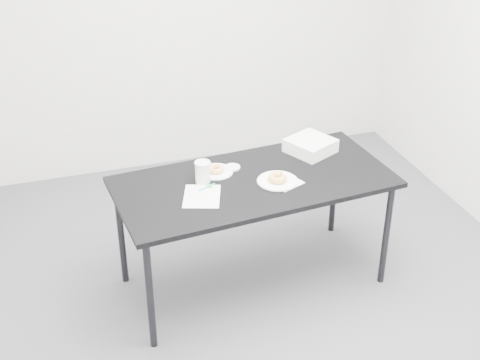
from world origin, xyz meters
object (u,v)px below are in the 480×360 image
object	(u,v)px
donut_far	(216,169)
coffee_cup	(203,172)
pen	(207,187)
donut_near	(278,178)
plate_far	(216,172)
scorecard	(202,196)
bakery_box	(310,146)
plate_near	(278,181)
table	(254,188)

from	to	relation	value
donut_far	coffee_cup	bearing A→B (deg)	-139.27
pen	donut_near	size ratio (longest dim) A/B	1.05
donut_far	coffee_cup	size ratio (longest dim) A/B	0.74
plate_far	scorecard	bearing A→B (deg)	-121.70
scorecard	donut_far	size ratio (longest dim) A/B	2.64
bakery_box	scorecard	bearing A→B (deg)	176.19
donut_near	bakery_box	bearing A→B (deg)	42.13
plate_far	donut_near	bearing A→B (deg)	-35.94
plate_near	donut_near	bearing A→B (deg)	0.00
scorecard	donut_far	distance (m)	0.30
table	coffee_cup	bearing A→B (deg)	161.69
scorecard	pen	distance (m)	0.10
table	donut_far	xyz separation A→B (m)	(-0.19, 0.16, 0.08)
pen	plate_near	xyz separation A→B (m)	(0.42, -0.06, 0.00)
coffee_cup	bakery_box	bearing A→B (deg)	12.64
pen	plate_near	distance (m)	0.43
plate_far	table	bearing A→B (deg)	-40.15
plate_near	donut_near	xyz separation A→B (m)	(0.00, 0.00, 0.02)
plate_far	bakery_box	xyz separation A→B (m)	(0.67, 0.08, 0.04)
pen	bakery_box	bearing A→B (deg)	-6.28
pen	coffee_cup	bearing A→B (deg)	67.49
donut_far	coffee_cup	xyz separation A→B (m)	(-0.11, -0.09, 0.05)
plate_far	donut_far	size ratio (longest dim) A/B	2.13
bakery_box	donut_near	bearing A→B (deg)	-163.89
pen	donut_far	bearing A→B (deg)	34.05
donut_near	donut_far	bearing A→B (deg)	144.06
coffee_cup	scorecard	bearing A→B (deg)	-107.17
pen	plate_far	distance (m)	0.20
scorecard	plate_near	size ratio (longest dim) A/B	1.06
pen	coffee_cup	size ratio (longest dim) A/B	0.91
table	donut_far	size ratio (longest dim) A/B	17.35
donut_far	coffee_cup	distance (m)	0.15
donut_far	pen	bearing A→B (deg)	-121.60
plate_near	coffee_cup	world-z (taller)	coffee_cup
plate_near	scorecard	bearing A→B (deg)	-177.19
plate_far	coffee_cup	size ratio (longest dim) A/B	1.58
pen	donut_near	distance (m)	0.43
plate_far	coffee_cup	xyz separation A→B (m)	(-0.11, -0.09, 0.06)
table	plate_far	size ratio (longest dim) A/B	8.15
table	bakery_box	xyz separation A→B (m)	(0.47, 0.24, 0.10)
coffee_cup	bakery_box	world-z (taller)	coffee_cup
table	coffee_cup	distance (m)	0.33
donut_near	plate_far	bearing A→B (deg)	144.06
pen	coffee_cup	distance (m)	0.10
coffee_cup	pen	bearing A→B (deg)	-88.16
pen	bakery_box	distance (m)	0.81
scorecard	donut_near	distance (m)	0.48
table	scorecard	xyz separation A→B (m)	(-0.35, -0.09, 0.06)
table	pen	bearing A→B (deg)	176.27
plate_far	pen	bearing A→B (deg)	-121.60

